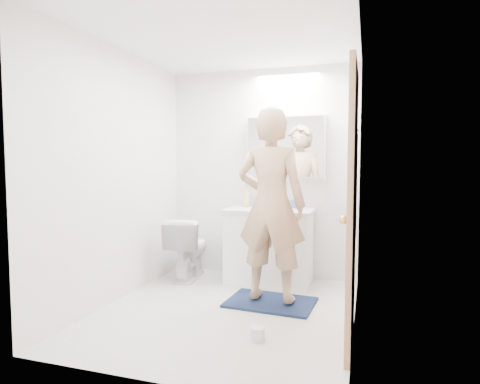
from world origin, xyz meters
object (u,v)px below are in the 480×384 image
at_px(person, 271,205).
at_px(toilet_paper_roll, 257,334).
at_px(medicine_cabinet, 286,147).
at_px(soap_bottle_b, 261,200).
at_px(vanity_cabinet, 269,247).
at_px(soap_bottle_a, 246,196).
at_px(toilet, 188,248).
at_px(toothbrush_cup, 295,204).

xyz_separation_m(person, toilet_paper_roll, (0.09, -0.80, -0.88)).
distance_m(person, toilet_paper_roll, 1.20).
height_order(medicine_cabinet, soap_bottle_b, medicine_cabinet).
distance_m(vanity_cabinet, soap_bottle_a, 0.65).
distance_m(person, soap_bottle_a, 0.95).
xyz_separation_m(person, soap_bottle_b, (-0.31, 0.85, -0.04)).
distance_m(soap_bottle_b, toilet_paper_roll, 1.90).
relative_size(toilet, toothbrush_cup, 7.01).
bearing_deg(soap_bottle_a, toothbrush_cup, 1.02).
xyz_separation_m(toilet, toothbrush_cup, (1.18, 0.28, 0.51)).
bearing_deg(medicine_cabinet, vanity_cabinet, -122.68).
bearing_deg(toilet_paper_roll, medicine_cabinet, 94.25).
xyz_separation_m(medicine_cabinet, soap_bottle_b, (-0.28, -0.03, -0.60)).
bearing_deg(soap_bottle_a, vanity_cabinet, -25.51).
xyz_separation_m(person, soap_bottle_a, (-0.49, 0.82, 0.01)).
relative_size(person, toothbrush_cup, 17.64).
xyz_separation_m(vanity_cabinet, soap_bottle_b, (-0.14, 0.18, 0.51)).
bearing_deg(person, soap_bottle_b, -65.89).
bearing_deg(toothbrush_cup, soap_bottle_a, -178.98).
bearing_deg(toilet, person, 146.47).
relative_size(person, soap_bottle_a, 7.26).
xyz_separation_m(soap_bottle_a, toilet_paper_roll, (0.57, -1.62, -0.89)).
height_order(vanity_cabinet, toothbrush_cup, toothbrush_cup).
bearing_deg(toilet, soap_bottle_b, -166.37).
bearing_deg(person, soap_bottle_a, -55.55).
relative_size(soap_bottle_a, soap_bottle_b, 1.58).
bearing_deg(toothbrush_cup, vanity_cabinet, -147.36).
xyz_separation_m(vanity_cabinet, person, (0.17, -0.67, 0.54)).
distance_m(vanity_cabinet, soap_bottle_b, 0.56).
distance_m(vanity_cabinet, medicine_cabinet, 1.14).
relative_size(toilet, person, 0.40).
height_order(medicine_cabinet, toothbrush_cup, medicine_cabinet).
xyz_separation_m(medicine_cabinet, toothbrush_cup, (0.12, -0.05, -0.63)).
height_order(vanity_cabinet, soap_bottle_a, soap_bottle_a).
bearing_deg(toothbrush_cup, soap_bottle_b, 177.09).
bearing_deg(person, toilet_paper_roll, 100.08).
bearing_deg(medicine_cabinet, toilet, -163.04).
bearing_deg(medicine_cabinet, toothbrush_cup, -23.48).
relative_size(vanity_cabinet, toilet, 1.28).
height_order(soap_bottle_a, toilet_paper_roll, soap_bottle_a).
bearing_deg(medicine_cabinet, toilet_paper_roll, -85.75).
xyz_separation_m(toilet, soap_bottle_a, (0.62, 0.27, 0.59)).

